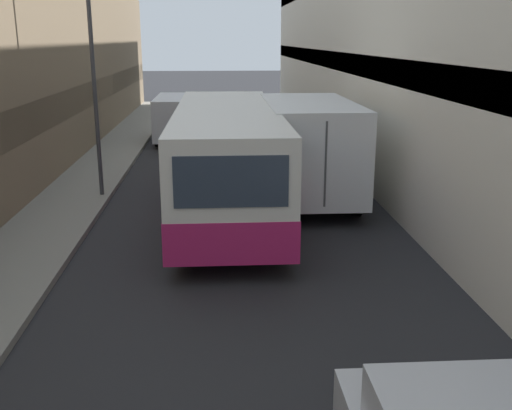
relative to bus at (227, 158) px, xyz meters
The scene contains 6 objects.
ground_plane 2.04m from the bus, 82.70° to the right, with size 150.00×150.00×0.00m, color #232326.
sidewalk_left 4.91m from the bus, 163.46° to the right, with size 2.12×60.00×0.15m.
bus is the anchor object (origin of this frame).
box_truck 3.10m from the bus, 40.27° to the left, with size 2.43×7.51×2.89m.
panel_van 12.20m from the bus, 99.80° to the left, with size 1.90×4.57×2.03m.
street_lamp 5.71m from the bus, 154.42° to the left, with size 0.36×0.80×7.93m.
Camera 1 is at (-0.39, 0.69, 4.61)m, focal length 42.00 mm.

